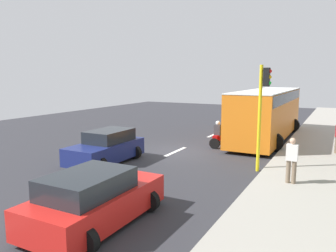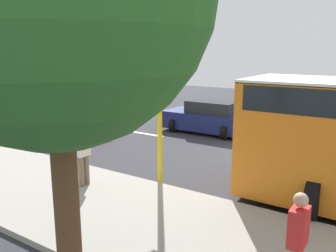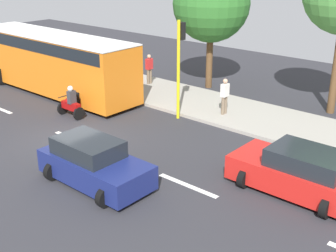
% 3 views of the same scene
% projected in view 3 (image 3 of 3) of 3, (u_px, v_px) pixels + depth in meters
% --- Properties ---
extents(ground_plane, '(40.00, 60.00, 0.10)m').
position_uv_depth(ground_plane, '(74.00, 140.00, 18.61)').
color(ground_plane, '#2D2D33').
extents(sidewalk, '(4.00, 60.00, 0.15)m').
position_uv_depth(sidewalk, '(181.00, 98.00, 23.49)').
color(sidewalk, '#9E998E').
rests_on(sidewalk, ground).
extents(lane_stripe_north, '(0.20, 2.40, 0.01)m').
position_uv_depth(lane_stripe_north, '(188.00, 185.00, 14.93)').
color(lane_stripe_north, white).
rests_on(lane_stripe_north, ground).
extents(lane_stripe_mid, '(0.20, 2.40, 0.01)m').
position_uv_depth(lane_stripe_mid, '(74.00, 139.00, 18.59)').
color(lane_stripe_mid, white).
rests_on(lane_stripe_mid, ground).
extents(car_dark_blue, '(2.20, 3.99, 1.52)m').
position_uv_depth(car_dark_blue, '(94.00, 164.00, 14.87)').
color(car_dark_blue, navy).
rests_on(car_dark_blue, ground).
extents(car_red, '(2.35, 4.19, 1.52)m').
position_uv_depth(car_red, '(299.00, 172.00, 14.31)').
color(car_red, red).
rests_on(car_red, ground).
extents(city_bus, '(3.20, 11.00, 3.16)m').
position_uv_depth(city_bus, '(53.00, 59.00, 24.15)').
color(city_bus, orange).
rests_on(city_bus, ground).
extents(motorcycle, '(0.60, 1.30, 1.53)m').
position_uv_depth(motorcycle, '(71.00, 104.00, 20.84)').
color(motorcycle, black).
rests_on(motorcycle, ground).
extents(pedestrian_near_signal, '(0.40, 0.24, 1.69)m').
position_uv_depth(pedestrian_near_signal, '(225.00, 95.00, 20.72)').
color(pedestrian_near_signal, '#72604C').
rests_on(pedestrian_near_signal, sidewalk).
extents(pedestrian_by_tree, '(0.40, 0.24, 1.69)m').
position_uv_depth(pedestrian_by_tree, '(149.00, 68.00, 25.48)').
color(pedestrian_by_tree, '#72604C').
rests_on(pedestrian_by_tree, sidewalk).
extents(traffic_light_corner, '(0.49, 0.24, 4.50)m').
position_uv_depth(traffic_light_corner, '(180.00, 56.00, 19.93)').
color(traffic_light_corner, yellow).
rests_on(traffic_light_corner, ground).
extents(street_tree_center, '(4.15, 4.15, 6.74)m').
position_uv_depth(street_tree_center, '(211.00, 3.00, 23.95)').
color(street_tree_center, brown).
rests_on(street_tree_center, ground).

